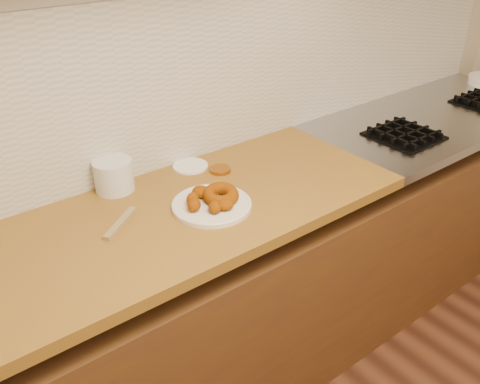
# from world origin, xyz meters

# --- Properties ---
(wall_back) EXTENTS (4.00, 0.02, 2.70)m
(wall_back) POSITION_xyz_m (0.00, 2.00, 1.35)
(wall_back) COLOR #C0B293
(wall_back) RESTS_ON ground
(base_cabinet) EXTENTS (3.60, 0.60, 0.77)m
(base_cabinet) POSITION_xyz_m (0.00, 1.69, 0.39)
(base_cabinet) COLOR #553512
(base_cabinet) RESTS_ON floor
(butcher_block) EXTENTS (2.30, 0.62, 0.04)m
(butcher_block) POSITION_xyz_m (-0.65, 1.69, 0.88)
(butcher_block) COLOR olive
(butcher_block) RESTS_ON base_cabinet
(stovetop) EXTENTS (1.30, 0.62, 0.04)m
(stovetop) POSITION_xyz_m (1.15, 1.69, 0.88)
(stovetop) COLOR #9EA0A5
(stovetop) RESTS_ON base_cabinet
(backsplash) EXTENTS (3.60, 0.02, 0.60)m
(backsplash) POSITION_xyz_m (0.00, 1.99, 1.20)
(backsplash) COLOR beige
(backsplash) RESTS_ON wall_back
(burner_grates) EXTENTS (0.91, 0.26, 0.03)m
(burner_grates) POSITION_xyz_m (1.13, 1.61, 0.91)
(burner_grates) COLOR black
(burner_grates) RESTS_ON stovetop
(donut_plate) EXTENTS (0.26, 0.26, 0.01)m
(donut_plate) POSITION_xyz_m (-0.16, 1.64, 0.91)
(donut_plate) COLOR white
(donut_plate) RESTS_ON butcher_block
(ring_donut) EXTENTS (0.12, 0.12, 0.05)m
(ring_donut) POSITION_xyz_m (-0.13, 1.64, 0.94)
(ring_donut) COLOR #773700
(ring_donut) RESTS_ON donut_plate
(fried_dough_chunks) EXTENTS (0.15, 0.18, 0.04)m
(fried_dough_chunks) POSITION_xyz_m (-0.19, 1.64, 0.93)
(fried_dough_chunks) COLOR #773700
(fried_dough_chunks) RESTS_ON donut_plate
(plastic_tub) EXTENTS (0.13, 0.13, 0.11)m
(plastic_tub) POSITION_xyz_m (-0.36, 1.93, 0.95)
(plastic_tub) COLOR silver
(plastic_tub) RESTS_ON butcher_block
(tub_lid) EXTENTS (0.16, 0.16, 0.01)m
(tub_lid) POSITION_xyz_m (-0.06, 1.92, 0.90)
(tub_lid) COLOR white
(tub_lid) RESTS_ON butcher_block
(brass_jar_lid) EXTENTS (0.09, 0.09, 0.01)m
(brass_jar_lid) POSITION_xyz_m (0.00, 1.82, 0.91)
(brass_jar_lid) COLOR #A9661D
(brass_jar_lid) RESTS_ON butcher_block
(wooden_utensil) EXTENTS (0.15, 0.12, 0.01)m
(wooden_utensil) POSITION_xyz_m (-0.44, 1.72, 0.91)
(wooden_utensil) COLOR olive
(wooden_utensil) RESTS_ON butcher_block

